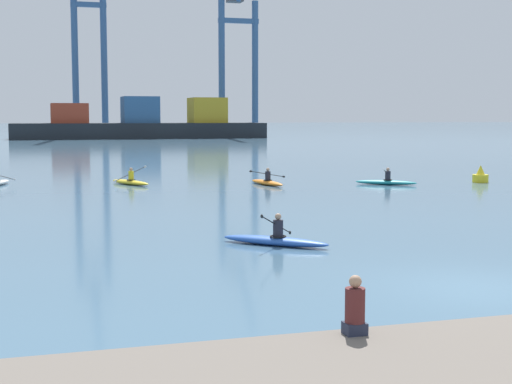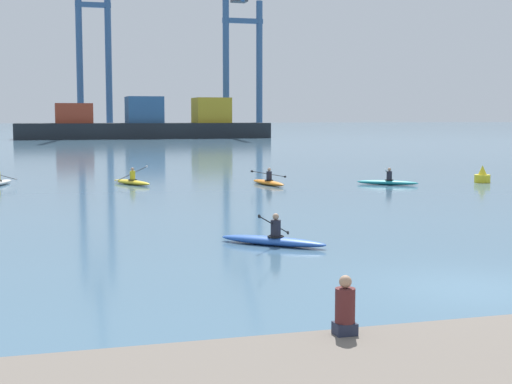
{
  "view_description": "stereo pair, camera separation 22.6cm",
  "coord_description": "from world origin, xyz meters",
  "px_view_note": "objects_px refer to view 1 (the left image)",
  "views": [
    {
      "loc": [
        -9.29,
        -14.19,
        3.8
      ],
      "look_at": [
        -0.39,
        15.99,
        0.6
      ],
      "focal_mm": 52.57,
      "sensor_mm": 36.0,
      "label": 1
    },
    {
      "loc": [
        -9.08,
        -14.25,
        3.8
      ],
      "look_at": [
        -0.39,
        15.99,
        0.6
      ],
      "focal_mm": 52.57,
      "sensor_mm": 36.0,
      "label": 2
    }
  ],
  "objects_px": {
    "kayak_yellow": "(130,182)",
    "kayak_orange": "(267,182)",
    "gantry_crane_west_mid": "(89,31)",
    "gantry_crane_east_mid": "(239,44)",
    "kayak_blue": "(275,239)",
    "kayak_teal": "(386,182)",
    "channel_buoy": "(480,176)",
    "container_barge": "(142,125)",
    "seated_onlooker": "(355,308)"
  },
  "relations": [
    {
      "from": "kayak_yellow",
      "to": "seated_onlooker",
      "type": "distance_m",
      "value": 31.7
    },
    {
      "from": "gantry_crane_east_mid",
      "to": "kayak_blue",
      "type": "xyz_separation_m",
      "value": [
        -30.63,
        -117.32,
        -17.04
      ]
    },
    {
      "from": "gantry_crane_west_mid",
      "to": "kayak_yellow",
      "type": "xyz_separation_m",
      "value": [
        -5.1,
        -100.91,
        -19.2
      ]
    },
    {
      "from": "kayak_blue",
      "to": "kayak_orange",
      "type": "distance_m",
      "value": 19.4
    },
    {
      "from": "gantry_crane_west_mid",
      "to": "kayak_orange",
      "type": "relative_size",
      "value": 12.09
    },
    {
      "from": "kayak_yellow",
      "to": "kayak_orange",
      "type": "xyz_separation_m",
      "value": [
        7.23,
        -2.35,
        0.0
      ]
    },
    {
      "from": "channel_buoy",
      "to": "seated_onlooker",
      "type": "relative_size",
      "value": 1.12
    },
    {
      "from": "kayak_orange",
      "to": "container_barge",
      "type": "bearing_deg",
      "value": 86.56
    },
    {
      "from": "container_barge",
      "to": "gantry_crane_east_mid",
      "type": "bearing_deg",
      "value": 26.55
    },
    {
      "from": "gantry_crane_east_mid",
      "to": "kayak_blue",
      "type": "distance_m",
      "value": 122.44
    },
    {
      "from": "kayak_orange",
      "to": "kayak_teal",
      "type": "bearing_deg",
      "value": -15.26
    },
    {
      "from": "kayak_blue",
      "to": "seated_onlooker",
      "type": "relative_size",
      "value": 3.24
    },
    {
      "from": "channel_buoy",
      "to": "kayak_yellow",
      "type": "bearing_deg",
      "value": 167.65
    },
    {
      "from": "kayak_teal",
      "to": "gantry_crane_east_mid",
      "type": "bearing_deg",
      "value": 79.44
    },
    {
      "from": "container_barge",
      "to": "channel_buoy",
      "type": "relative_size",
      "value": 42.46
    },
    {
      "from": "gantry_crane_west_mid",
      "to": "channel_buoy",
      "type": "xyz_separation_m",
      "value": [
        14.37,
        -105.18,
        -19.01
      ]
    },
    {
      "from": "kayak_teal",
      "to": "seated_onlooker",
      "type": "bearing_deg",
      "value": -117.12
    },
    {
      "from": "kayak_yellow",
      "to": "seated_onlooker",
      "type": "relative_size",
      "value": 3.69
    },
    {
      "from": "gantry_crane_west_mid",
      "to": "channel_buoy",
      "type": "height_order",
      "value": "gantry_crane_west_mid"
    },
    {
      "from": "channel_buoy",
      "to": "seated_onlooker",
      "type": "distance_m",
      "value": 33.95
    },
    {
      "from": "container_barge",
      "to": "kayak_orange",
      "type": "bearing_deg",
      "value": -93.44
    },
    {
      "from": "kayak_yellow",
      "to": "kayak_teal",
      "type": "distance_m",
      "value": 14.21
    },
    {
      "from": "gantry_crane_east_mid",
      "to": "seated_onlooker",
      "type": "bearing_deg",
      "value": -104.39
    },
    {
      "from": "container_barge",
      "to": "gantry_crane_west_mid",
      "type": "xyz_separation_m",
      "value": [
        -7.47,
        14.42,
        17.02
      ]
    },
    {
      "from": "kayak_orange",
      "to": "kayak_yellow",
      "type": "bearing_deg",
      "value": 162.0
    },
    {
      "from": "kayak_blue",
      "to": "kayak_orange",
      "type": "xyz_separation_m",
      "value": [
        5.53,
        18.59,
        0.0
      ]
    },
    {
      "from": "gantry_crane_west_mid",
      "to": "kayak_blue",
      "type": "xyz_separation_m",
      "value": [
        -3.4,
        -121.85,
        -19.2
      ]
    },
    {
      "from": "channel_buoy",
      "to": "kayak_teal",
      "type": "distance_m",
      "value": 5.87
    },
    {
      "from": "kayak_orange",
      "to": "gantry_crane_east_mid",
      "type": "bearing_deg",
      "value": 75.73
    },
    {
      "from": "kayak_yellow",
      "to": "kayak_teal",
      "type": "height_order",
      "value": "kayak_yellow"
    },
    {
      "from": "gantry_crane_east_mid",
      "to": "kayak_teal",
      "type": "relative_size",
      "value": 11.4
    },
    {
      "from": "gantry_crane_west_mid",
      "to": "kayak_teal",
      "type": "relative_size",
      "value": 13.44
    },
    {
      "from": "container_barge",
      "to": "gantry_crane_east_mid",
      "type": "xyz_separation_m",
      "value": [
        19.77,
        9.88,
        14.87
      ]
    },
    {
      "from": "gantry_crane_west_mid",
      "to": "gantry_crane_east_mid",
      "type": "bearing_deg",
      "value": -9.46
    },
    {
      "from": "gantry_crane_west_mid",
      "to": "kayak_yellow",
      "type": "relative_size",
      "value": 12.63
    },
    {
      "from": "kayak_teal",
      "to": "seated_onlooker",
      "type": "xyz_separation_m",
      "value": [
        -14.14,
        -27.6,
        0.78
      ]
    },
    {
      "from": "container_barge",
      "to": "seated_onlooker",
      "type": "relative_size",
      "value": 47.44
    },
    {
      "from": "channel_buoy",
      "to": "kayak_yellow",
      "type": "xyz_separation_m",
      "value": [
        -19.48,
        4.27,
        -0.19
      ]
    },
    {
      "from": "container_barge",
      "to": "kayak_yellow",
      "type": "distance_m",
      "value": 87.43
    },
    {
      "from": "seated_onlooker",
      "to": "kayak_teal",
      "type": "bearing_deg",
      "value": 62.88
    },
    {
      "from": "gantry_crane_west_mid",
      "to": "channel_buoy",
      "type": "bearing_deg",
      "value": -82.22
    },
    {
      "from": "gantry_crane_west_mid",
      "to": "kayak_blue",
      "type": "distance_m",
      "value": 123.4
    },
    {
      "from": "gantry_crane_west_mid",
      "to": "gantry_crane_east_mid",
      "type": "xyz_separation_m",
      "value": [
        27.24,
        -4.54,
        -2.15
      ]
    },
    {
      "from": "channel_buoy",
      "to": "seated_onlooker",
      "type": "bearing_deg",
      "value": -126.11
    },
    {
      "from": "seated_onlooker",
      "to": "container_barge",
      "type": "bearing_deg",
      "value": 83.68
    },
    {
      "from": "kayak_yellow",
      "to": "kayak_blue",
      "type": "xyz_separation_m",
      "value": [
        1.7,
        -20.94,
        0.0
      ]
    },
    {
      "from": "container_barge",
      "to": "gantry_crane_west_mid",
      "type": "bearing_deg",
      "value": 117.38
    },
    {
      "from": "gantry_crane_west_mid",
      "to": "gantry_crane_east_mid",
      "type": "height_order",
      "value": "gantry_crane_west_mid"
    },
    {
      "from": "container_barge",
      "to": "kayak_blue",
      "type": "relative_size",
      "value": 14.64
    },
    {
      "from": "kayak_orange",
      "to": "seated_onlooker",
      "type": "xyz_separation_m",
      "value": [
        -7.76,
        -29.34,
        0.78
      ]
    }
  ]
}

